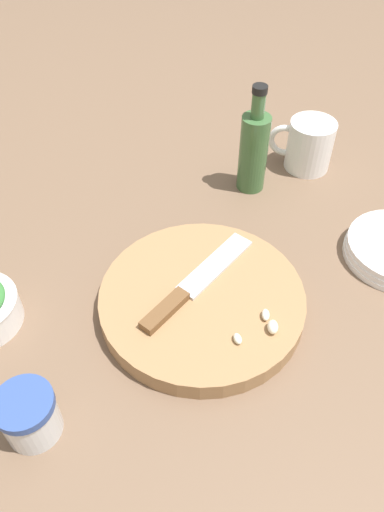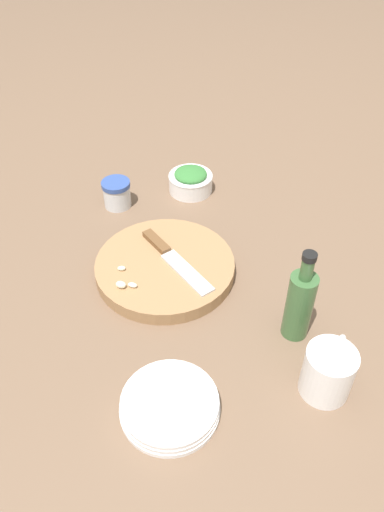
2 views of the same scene
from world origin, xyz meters
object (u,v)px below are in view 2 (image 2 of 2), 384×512
(garlic_cloves, at_px, (124,281))
(spice_jar, at_px, (117,194))
(chef_knife, at_px, (172,257))
(oil_bottle, at_px, (300,303))
(coffee_mug, at_px, (328,371))
(herb_bowl, at_px, (189,181))
(cutting_board, at_px, (165,267))
(plate_stack, at_px, (170,405))

(garlic_cloves, relative_size, spice_jar, 0.95)
(chef_knife, xyz_separation_m, oil_bottle, (0.20, 0.22, 0.05))
(chef_knife, relative_size, coffee_mug, 1.93)
(herb_bowl, relative_size, oil_bottle, 0.57)
(spice_jar, distance_m, oil_bottle, 0.57)
(chef_knife, distance_m, garlic_cloves, 0.12)
(garlic_cloves, distance_m, coffee_mug, 0.43)
(herb_bowl, bearing_deg, cutting_board, -15.25)
(oil_bottle, bearing_deg, herb_bowl, -162.83)
(cutting_board, height_order, chef_knife, chef_knife)
(spice_jar, distance_m, plate_stack, 0.60)
(garlic_cloves, height_order, coffee_mug, coffee_mug)
(chef_knife, bearing_deg, garlic_cloves, 2.46)
(chef_knife, xyz_separation_m, plate_stack, (0.35, -0.03, -0.02))
(garlic_cloves, xyz_separation_m, coffee_mug, (0.26, 0.34, 0.01))
(chef_knife, xyz_separation_m, herb_bowl, (-0.30, 0.07, -0.00))
(cutting_board, xyz_separation_m, herb_bowl, (-0.31, 0.08, 0.02))
(plate_stack, height_order, oil_bottle, oil_bottle)
(herb_bowl, distance_m, coffee_mug, 0.65)
(spice_jar, bearing_deg, cutting_board, 21.55)
(plate_stack, bearing_deg, oil_bottle, 119.73)
(cutting_board, distance_m, coffee_mug, 0.41)
(garlic_cloves, relative_size, plate_stack, 0.40)
(chef_knife, distance_m, herb_bowl, 0.30)
(plate_stack, bearing_deg, spice_jar, -171.58)
(spice_jar, relative_size, coffee_mug, 0.64)
(spice_jar, bearing_deg, plate_stack, 8.42)
(spice_jar, relative_size, plate_stack, 0.42)
(garlic_cloves, height_order, oil_bottle, oil_bottle)
(cutting_board, bearing_deg, garlic_cloves, -57.32)
(spice_jar, relative_size, oil_bottle, 0.35)
(garlic_cloves, distance_m, herb_bowl, 0.40)
(cutting_board, xyz_separation_m, garlic_cloves, (0.06, -0.09, 0.02))
(chef_knife, relative_size, plate_stack, 1.26)
(chef_knife, relative_size, garlic_cloves, 3.15)
(spice_jar, bearing_deg, garlic_cloves, 2.87)
(coffee_mug, bearing_deg, garlic_cloves, -127.46)
(garlic_cloves, height_order, herb_bowl, herb_bowl)
(plate_stack, bearing_deg, garlic_cloves, -165.48)
(coffee_mug, bearing_deg, herb_bowl, -164.52)
(herb_bowl, height_order, plate_stack, herb_bowl)
(herb_bowl, height_order, spice_jar, spice_jar)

